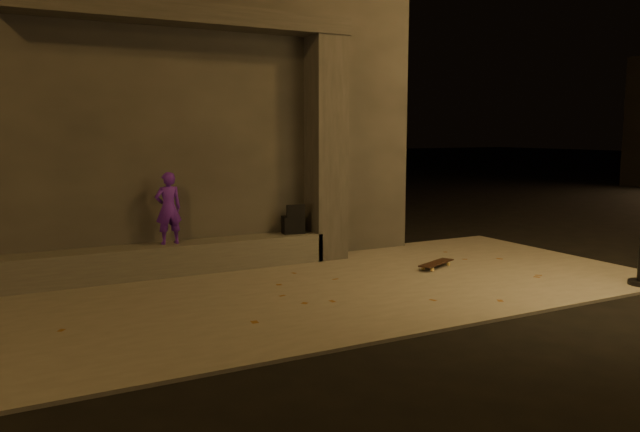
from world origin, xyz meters
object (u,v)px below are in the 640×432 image
skateboard (436,263)px  column (326,149)px  skateboarder (168,208)px  backpack (293,223)px

skateboard → column: bearing=102.7°
skateboarder → backpack: 2.05m
column → skateboard: bearing=-53.8°
backpack → skateboard: bearing=-32.4°
column → skateboarder: 2.74m
column → skateboarder: bearing=180.0°
skateboarder → skateboard: (3.73, -1.53, -0.91)m
skateboarder → column: bearing=177.9°
skateboarder → backpack: skateboarder is taller
backpack → skateboard: (1.72, -1.53, -0.54)m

